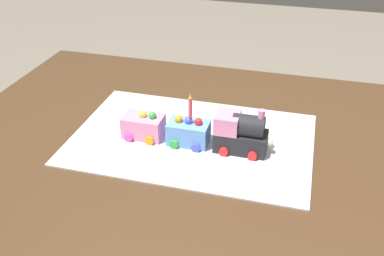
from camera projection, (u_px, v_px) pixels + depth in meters
dining_table at (213, 184)px, 1.14m from camera, size 1.40×1.00×0.74m
cake_board at (192, 139)px, 1.13m from camera, size 0.60×0.40×0.00m
cake_locomotive at (241, 133)px, 1.06m from camera, size 0.14×0.08×0.12m
cake_car_hopper_sky_blue at (189, 132)px, 1.10m from camera, size 0.10×0.08×0.07m
cake_car_caboose_bubblegum at (144, 126)px, 1.12m from camera, size 0.10×0.08×0.07m
birthday_candle at (190, 106)px, 1.06m from camera, size 0.01×0.01×0.06m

